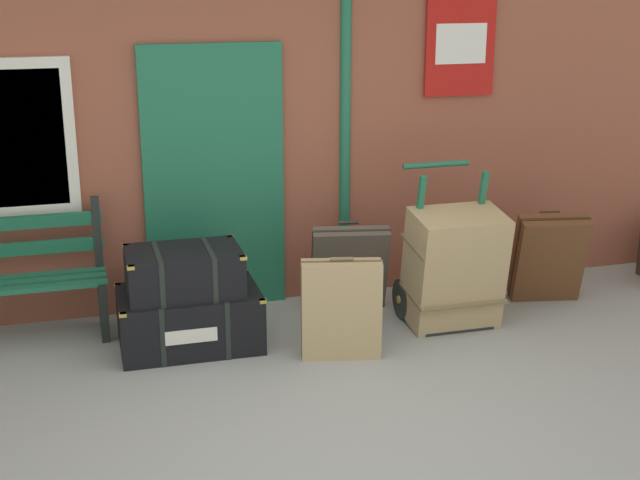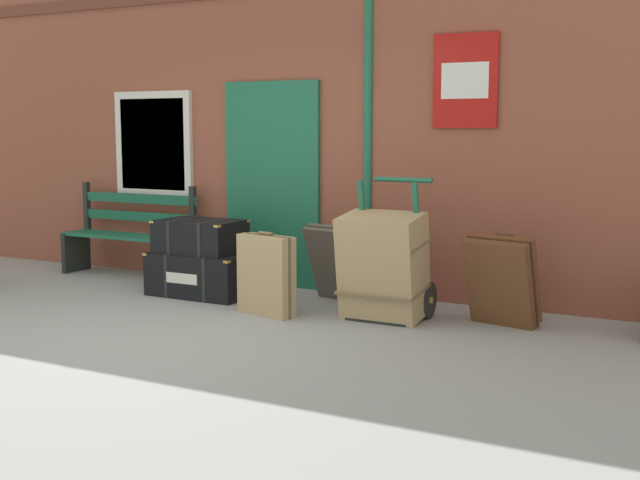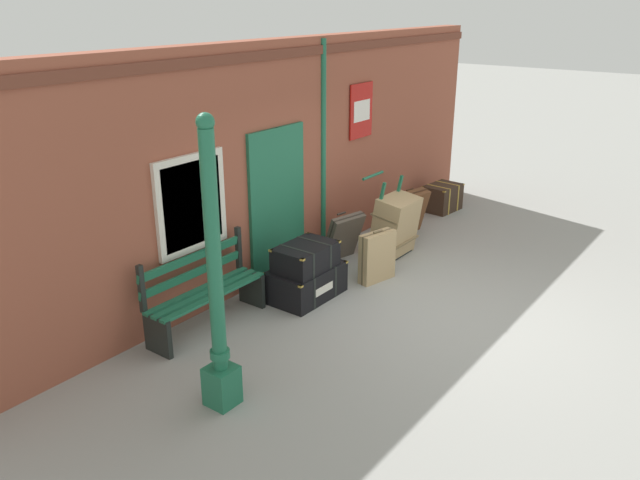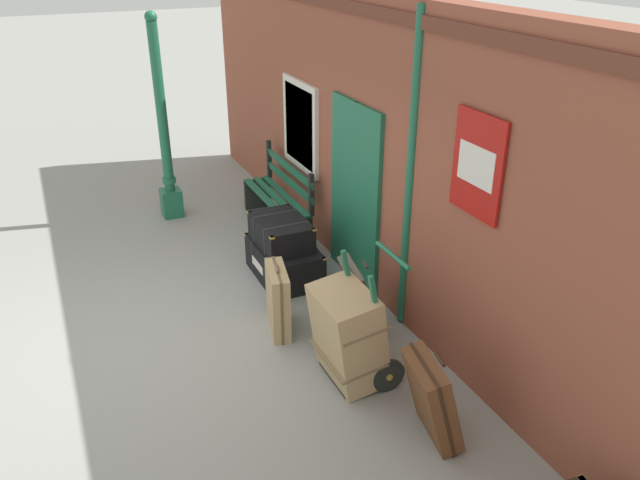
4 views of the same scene
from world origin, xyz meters
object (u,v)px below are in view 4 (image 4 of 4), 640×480
lamp_post (165,145)px  suitcase_slate (432,399)px  suitcase_caramel (278,300)px  porters_trolley (365,348)px  suitcase_charcoal (361,296)px  steamer_trunk_middle (281,232)px  steamer_trunk_base (284,261)px  large_brown_trunk (348,335)px  platform_bench (280,197)px

lamp_post → suitcase_slate: 5.42m
lamp_post → suitcase_caramel: bearing=5.8°
porters_trolley → suitcase_charcoal: size_ratio=1.61×
lamp_post → steamer_trunk_middle: lamp_post is taller
steamer_trunk_base → large_brown_trunk: (1.99, -0.17, 0.26)m
steamer_trunk_middle → porters_trolley: 2.04m
platform_bench → large_brown_trunk: 3.40m
porters_trolley → large_brown_trunk: 0.26m
steamer_trunk_base → suitcase_caramel: size_ratio=1.37×
steamer_trunk_middle → large_brown_trunk: large_brown_trunk is taller
steamer_trunk_base → large_brown_trunk: 2.01m
suitcase_slate → suitcase_caramel: 2.02m
platform_bench → steamer_trunk_base: bearing=-19.4°
steamer_trunk_middle → suitcase_slate: size_ratio=1.06×
steamer_trunk_middle → porters_trolley: size_ratio=0.68×
porters_trolley → suitcase_charcoal: porters_trolley is taller
steamer_trunk_middle → suitcase_charcoal: size_ratio=1.09×
large_brown_trunk → steamer_trunk_middle: bearing=175.8°
steamer_trunk_base → steamer_trunk_middle: 0.37m
steamer_trunk_base → porters_trolley: (1.99, 0.01, 0.06)m
platform_bench → steamer_trunk_base: size_ratio=1.58×
steamer_trunk_middle → suitcase_slate: suitcase_slate is taller
lamp_post → suitcase_caramel: (3.36, 0.34, -0.71)m
platform_bench → porters_trolley: 3.37m
large_brown_trunk → porters_trolley: bearing=90.0°
steamer_trunk_base → suitcase_slate: suitcase_slate is taller
large_brown_trunk → suitcase_charcoal: 0.84m
lamp_post → platform_bench: size_ratio=1.76×
steamer_trunk_base → suitcase_slate: (2.94, 0.10, 0.17)m
platform_bench → suitcase_slate: bearing=-5.0°
steamer_trunk_middle → large_brown_trunk: 2.02m
steamer_trunk_base → large_brown_trunk: size_ratio=1.09×
steamer_trunk_base → steamer_trunk_middle: (-0.03, -0.02, 0.37)m
platform_bench → steamer_trunk_base: platform_bench is taller
steamer_trunk_base → suitcase_slate: 2.95m
steamer_trunk_middle → platform_bench: bearing=159.5°
lamp_post → suitcase_caramel: 3.45m
suitcase_slate → steamer_trunk_middle: bearing=-177.7°
large_brown_trunk → suitcase_caramel: large_brown_trunk is taller
platform_bench → large_brown_trunk: platform_bench is taller
steamer_trunk_middle → suitcase_slate: 2.98m
suitcase_charcoal → large_brown_trunk: bearing=-36.2°
porters_trolley → suitcase_slate: bearing=5.4°
steamer_trunk_middle → suitcase_caramel: (1.03, -0.44, -0.23)m
suitcase_caramel → porters_trolley: bearing=25.6°
suitcase_slate → suitcase_caramel: size_ratio=1.03×
suitcase_slate → platform_bench: bearing=175.0°
steamer_trunk_base → large_brown_trunk: bearing=-4.8°
steamer_trunk_middle → suitcase_caramel: size_ratio=1.09×
steamer_trunk_middle → porters_trolley: (2.01, 0.03, -0.31)m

